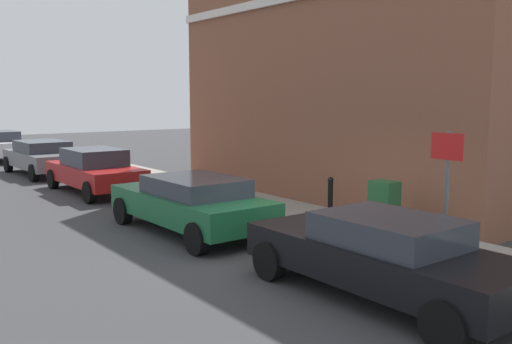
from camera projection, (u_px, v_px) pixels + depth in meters
ground at (295, 254)px, 10.70m from camera, size 80.00×80.00×0.00m
sidewalk at (212, 196)px, 16.59m from camera, size 2.51×30.00×0.15m
corner_building at (392, 45)px, 17.29m from camera, size 8.07×11.37×9.27m
car_black at (382, 254)px, 8.22m from camera, size 1.80×4.43×1.28m
car_green at (191, 202)px, 12.31m from camera, size 1.97×4.46×1.27m
car_red at (95, 170)px, 17.50m from camera, size 1.85×4.41×1.40m
car_grey at (43, 157)px, 21.66m from camera, size 2.06×4.50×1.33m
utility_cabinet at (384, 211)px, 11.42m from camera, size 0.46×0.61×1.15m
bollard_near_cabinet at (330, 198)px, 12.79m from camera, size 0.14×0.14×1.04m
street_sign at (446, 179)px, 9.13m from camera, size 0.08×0.60×2.30m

